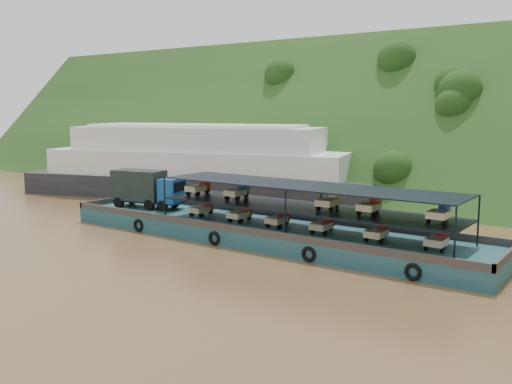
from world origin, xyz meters
The scene contains 4 objects.
ground centered at (0.00, 0.00, 0.00)m, with size 160.00×160.00×0.00m, color brown.
hillside centered at (0.00, 36.00, 0.00)m, with size 140.00×28.00×28.00m, color #193714.
cargo_barge centered at (-0.43, 0.46, 1.12)m, with size 35.00×7.18×4.54m.
passenger_ferry centered at (-18.33, 14.35, 3.55)m, with size 41.74×20.80×8.20m.
Camera 1 is at (24.80, -34.54, 9.99)m, focal length 40.00 mm.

